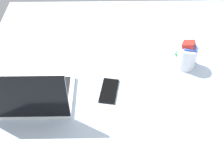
{
  "coord_description": "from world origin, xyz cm",
  "views": [
    {
      "loc": [
        30.06,
        88.71,
        109.22
      ],
      "look_at": [
        28.65,
        0.82,
        24.0
      ],
      "focal_mm": 46.41,
      "sensor_mm": 36.0,
      "label": 1
    }
  ],
  "objects": [
    {
      "name": "bed_mattress",
      "position": [
        0.0,
        0.0,
        9.0
      ],
      "size": [
        180.0,
        140.0,
        18.0
      ],
      "primitive_type": "cube",
      "color": "silver",
      "rests_on": "ground"
    },
    {
      "name": "cell_phone",
      "position": [
        30.0,
        4.96,
        18.4
      ],
      "size": [
        9.02,
        14.93,
        0.8
      ],
      "primitive_type": "cube",
      "rotation": [
        0.0,
        0.0,
        2.98
      ],
      "color": "black",
      "rests_on": "bed_mattress"
    },
    {
      "name": "snack_cup",
      "position": [
        -5.51,
        -10.85,
        24.07
      ],
      "size": [
        10.18,
        9.56,
        14.68
      ],
      "color": "silver",
      "rests_on": "bed_mattress"
    },
    {
      "name": "laptop",
      "position": [
        61.46,
        11.19,
        22.41
      ],
      "size": [
        33.01,
        23.01,
        23.0
      ],
      "rotation": [
        0.0,
        0.0,
        0.0
      ],
      "color": "silver",
      "rests_on": "bed_mattress"
    }
  ]
}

